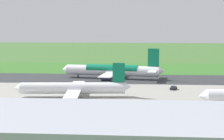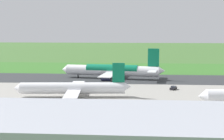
{
  "view_description": "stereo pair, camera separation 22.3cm",
  "coord_description": "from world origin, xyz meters",
  "px_view_note": "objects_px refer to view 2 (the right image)",
  "views": [
    {
      "loc": [
        -12.26,
        173.38,
        26.43
      ],
      "look_at": [
        0.54,
        0.0,
        4.5
      ],
      "focal_mm": 54.88,
      "sensor_mm": 36.0,
      "label": 1
    },
    {
      "loc": [
        -12.48,
        173.36,
        26.43
      ],
      "look_at": [
        0.54,
        0.0,
        4.5
      ],
      "focal_mm": 54.88,
      "sensor_mm": 36.0,
      "label": 2
    }
  ],
  "objects_px": {
    "service_car_followme": "(173,88)",
    "no_stopping_sign": "(98,67)",
    "airliner_main": "(113,70)",
    "traffic_cone_orange": "(85,69)",
    "airliner_parked_mid": "(73,88)"
  },
  "relations": [
    {
      "from": "airliner_main",
      "to": "traffic_cone_orange",
      "type": "xyz_separation_m",
      "value": [
        19.54,
        -35.38,
        -4.08
      ]
    },
    {
      "from": "traffic_cone_orange",
      "to": "airliner_parked_mid",
      "type": "bearing_deg",
      "value": 95.55
    },
    {
      "from": "airliner_main",
      "to": "airliner_parked_mid",
      "type": "xyz_separation_m",
      "value": [
        11.52,
        47.19,
        -0.8
      ]
    },
    {
      "from": "airliner_main",
      "to": "no_stopping_sign",
      "type": "relative_size",
      "value": 20.93
    },
    {
      "from": "airliner_parked_mid",
      "to": "no_stopping_sign",
      "type": "height_order",
      "value": "airliner_parked_mid"
    },
    {
      "from": "airliner_main",
      "to": "airliner_parked_mid",
      "type": "height_order",
      "value": "airliner_main"
    },
    {
      "from": "airliner_main",
      "to": "traffic_cone_orange",
      "type": "relative_size",
      "value": 98.32
    },
    {
      "from": "service_car_followme",
      "to": "no_stopping_sign",
      "type": "distance_m",
      "value": 77.68
    },
    {
      "from": "airliner_main",
      "to": "service_car_followme",
      "type": "xyz_separation_m",
      "value": [
        -27.93,
        29.04,
        -3.51
      ]
    },
    {
      "from": "airliner_main",
      "to": "no_stopping_sign",
      "type": "xyz_separation_m",
      "value": [
        11.68,
        -37.77,
        -2.82
      ]
    },
    {
      "from": "service_car_followme",
      "to": "traffic_cone_orange",
      "type": "relative_size",
      "value": 8.29
    },
    {
      "from": "airliner_parked_mid",
      "to": "service_car_followme",
      "type": "height_order",
      "value": "airliner_parked_mid"
    },
    {
      "from": "airliner_main",
      "to": "airliner_parked_mid",
      "type": "bearing_deg",
      "value": 76.28
    },
    {
      "from": "airliner_parked_mid",
      "to": "service_car_followme",
      "type": "bearing_deg",
      "value": -155.29
    },
    {
      "from": "airliner_main",
      "to": "airliner_parked_mid",
      "type": "distance_m",
      "value": 48.59
    }
  ]
}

